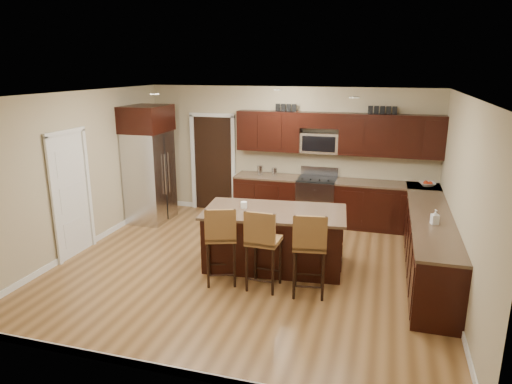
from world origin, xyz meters
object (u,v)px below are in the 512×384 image
(stool_mid, at_px, (262,241))
(refrigerator, at_px, (149,163))
(range, at_px, (316,200))
(stool_right, at_px, (310,245))
(island, at_px, (274,240))
(stool_left, at_px, (221,237))

(stool_mid, bearing_deg, refrigerator, 144.59)
(stool_mid, bearing_deg, range, 87.24)
(stool_right, bearing_deg, island, 121.13)
(refrigerator, bearing_deg, stool_mid, -37.73)
(stool_right, bearing_deg, stool_left, 171.37)
(stool_right, relative_size, refrigerator, 0.51)
(stool_mid, bearing_deg, island, 94.97)
(stool_left, distance_m, stool_mid, 0.62)
(range, xyz_separation_m, refrigerator, (-3.30, -0.78, 0.73))
(range, height_order, stool_mid, stool_mid)
(stool_left, relative_size, stool_mid, 0.99)
(range, xyz_separation_m, stool_right, (0.39, -3.12, 0.28))
(range, bearing_deg, stool_mid, -95.08)
(island, distance_m, stool_left, 1.07)
(range, height_order, island, range)
(stool_left, bearing_deg, range, 54.03)
(island, bearing_deg, stool_right, -56.39)
(range, distance_m, refrigerator, 3.47)
(stool_mid, height_order, refrigerator, refrigerator)
(stool_mid, distance_m, refrigerator, 3.85)
(island, xyz_separation_m, stool_right, (0.70, -0.85, 0.32))
(range, bearing_deg, island, -97.95)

